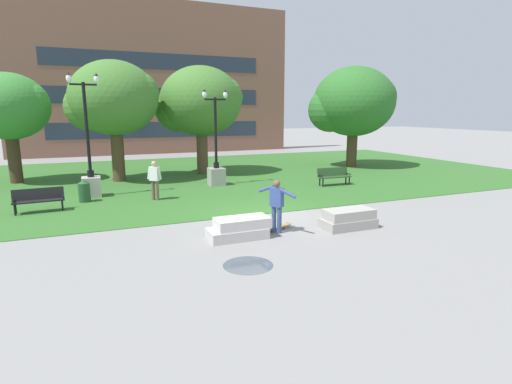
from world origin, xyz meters
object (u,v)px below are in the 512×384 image
at_px(person_skateboarder, 277,203).
at_px(concrete_block_left, 348,219).
at_px(concrete_block_center, 240,228).
at_px(lamp_post_center, 91,173).
at_px(skateboard, 279,227).
at_px(trash_bin, 84,191).
at_px(park_bench_near_left, 39,199).
at_px(person_bystander_near_lawn, 155,178).
at_px(lamp_post_left, 216,166).
at_px(park_bench_near_right, 334,175).

bearing_deg(person_skateboarder, concrete_block_left, -10.81).
xyz_separation_m(concrete_block_center, lamp_post_center, (-4.13, 8.24, 0.81)).
bearing_deg(skateboard, trash_bin, 130.86).
xyz_separation_m(park_bench_near_left, person_bystander_near_lawn, (4.47, 0.43, 0.44)).
xyz_separation_m(concrete_block_center, skateboard, (1.51, 0.35, -0.22)).
relative_size(park_bench_near_left, lamp_post_left, 0.37).
bearing_deg(park_bench_near_right, trash_bin, 176.77).
distance_m(concrete_block_center, skateboard, 1.56).
distance_m(person_skateboarder, skateboard, 0.95).
xyz_separation_m(concrete_block_left, lamp_post_left, (-1.76, 9.24, 0.71)).
bearing_deg(park_bench_near_right, concrete_block_center, -139.63).
bearing_deg(park_bench_near_left, park_bench_near_right, 2.25).
relative_size(skateboard, park_bench_near_left, 0.56).
bearing_deg(concrete_block_center, skateboard, 13.06).
bearing_deg(park_bench_near_left, person_skateboarder, -38.74).
distance_m(concrete_block_center, concrete_block_left, 3.75).
relative_size(park_bench_near_right, trash_bin, 1.89).
relative_size(trash_bin, person_bystander_near_lawn, 0.56).
relative_size(person_skateboarder, person_bystander_near_lawn, 1.00).
bearing_deg(person_bystander_near_lawn, concrete_block_left, -52.00).
bearing_deg(person_bystander_near_lawn, person_skateboarder, -65.57).
distance_m(park_bench_near_left, trash_bin, 2.02).
distance_m(park_bench_near_left, person_bystander_near_lawn, 4.51).
bearing_deg(person_bystander_near_lawn, park_bench_near_left, -174.48).
xyz_separation_m(concrete_block_left, person_bystander_near_lawn, (-5.30, 6.79, 0.68)).
relative_size(concrete_block_center, person_bystander_near_lawn, 1.11).
xyz_separation_m(lamp_post_left, trash_bin, (-6.40, -1.66, -0.52)).
xyz_separation_m(lamp_post_left, lamp_post_center, (-6.10, -0.63, 0.09)).
relative_size(park_bench_near_left, person_bystander_near_lawn, 1.07).
xyz_separation_m(lamp_post_center, trash_bin, (-0.30, -1.03, -0.61)).
bearing_deg(lamp_post_center, person_skateboarder, -56.30).
distance_m(concrete_block_left, skateboard, 2.35).
bearing_deg(person_skateboarder, park_bench_near_right, 45.22).
height_order(person_skateboarder, person_bystander_near_lawn, person_bystander_near_lawn).
xyz_separation_m(park_bench_near_left, lamp_post_left, (8.01, 2.88, 0.48)).
height_order(concrete_block_center, lamp_post_left, lamp_post_left).
height_order(skateboard, lamp_post_center, lamp_post_center).
height_order(park_bench_near_right, person_bystander_near_lawn, person_bystander_near_lawn).
bearing_deg(park_bench_near_right, person_skateboarder, -134.78).
xyz_separation_m(park_bench_near_right, lamp_post_left, (-5.71, 2.35, 0.48)).
bearing_deg(concrete_block_left, concrete_block_center, 174.44).
bearing_deg(lamp_post_left, skateboard, -93.13).
bearing_deg(lamp_post_center, park_bench_near_left, -130.33).
relative_size(person_skateboarder, park_bench_near_right, 0.94).
distance_m(park_bench_near_right, trash_bin, 12.13).
relative_size(concrete_block_center, concrete_block_left, 1.05).
bearing_deg(concrete_block_left, person_bystander_near_lawn, 128.00).
relative_size(park_bench_near_left, park_bench_near_right, 1.01).
relative_size(lamp_post_center, trash_bin, 5.68).
distance_m(lamp_post_center, trash_bin, 1.23).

